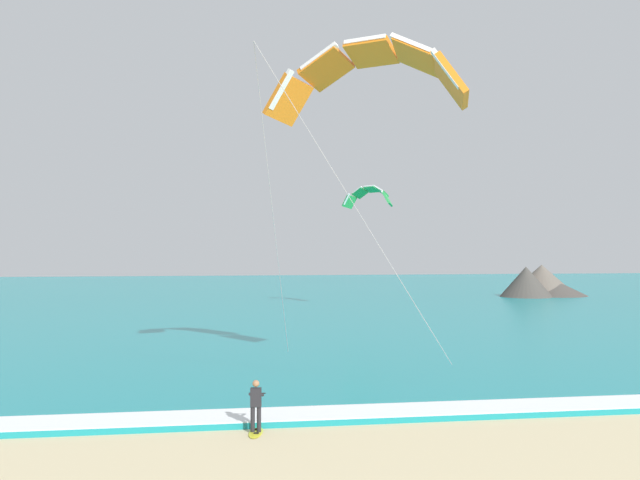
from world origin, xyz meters
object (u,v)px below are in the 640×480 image
object	(u,v)px
kite_primary	(367,71)
kite_distant	(369,195)
kitesurfer	(256,403)
surfboard	(256,432)

from	to	relation	value
kite_primary	kite_distant	size ratio (longest dim) A/B	2.77
kite_primary	kite_distant	xyz separation A→B (m)	(7.57, 33.36, -2.72)
kite_primary	kitesurfer	bearing A→B (deg)	-126.38
surfboard	kite_primary	size ratio (longest dim) A/B	0.11
kite_distant	kite_primary	bearing A→B (deg)	-102.79
kite_distant	surfboard	bearing A→B (deg)	-107.54
surfboard	kite_primary	distance (m)	16.17
surfboard	kitesurfer	world-z (taller)	kitesurfer
kitesurfer	kite_primary	world-z (taller)	kite_primary
kitesurfer	kite_distant	distance (m)	43.56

